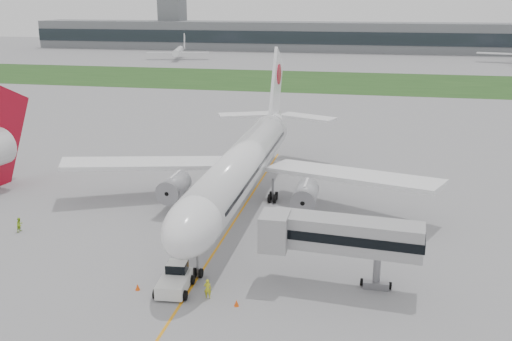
% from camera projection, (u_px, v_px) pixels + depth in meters
% --- Properties ---
extents(ground, '(600.00, 600.00, 0.00)m').
position_uv_depth(ground, '(236.00, 219.00, 67.21)').
color(ground, gray).
rests_on(ground, ground).
extents(apron_markings, '(70.00, 70.00, 0.04)m').
position_uv_depth(apron_markings, '(225.00, 236.00, 62.53)').
color(apron_markings, orange).
rests_on(apron_markings, ground).
extents(grass_strip, '(600.00, 50.00, 0.02)m').
position_uv_depth(grass_strip, '(325.00, 81.00, 179.74)').
color(grass_strip, '#1F451A').
rests_on(grass_strip, ground).
extents(terminal_building, '(320.00, 22.30, 14.00)m').
position_uv_depth(terminal_building, '(345.00, 37.00, 280.76)').
color(terminal_building, slate).
rests_on(terminal_building, ground).
extents(control_tower, '(12.00, 12.00, 56.00)m').
position_uv_depth(control_tower, '(174.00, 48.00, 302.18)').
color(control_tower, slate).
rests_on(control_tower, ground).
extents(airliner, '(48.13, 53.95, 17.88)m').
position_uv_depth(airliner, '(245.00, 162.00, 70.15)').
color(airliner, white).
rests_on(airliner, ground).
extents(pushback_tug, '(3.27, 4.54, 2.22)m').
position_uv_depth(pushback_tug, '(175.00, 279.00, 50.66)').
color(pushback_tug, white).
rests_on(pushback_tug, ground).
extents(jet_bridge, '(14.42, 4.11, 6.60)m').
position_uv_depth(jet_bridge, '(335.00, 235.00, 50.37)').
color(jet_bridge, '#9D9DA0').
rests_on(jet_bridge, ground).
extents(safety_cone_left, '(0.43, 0.43, 0.60)m').
position_uv_depth(safety_cone_left, '(138.00, 287.00, 50.74)').
color(safety_cone_left, '#FE530D').
rests_on(safety_cone_left, ground).
extents(safety_cone_right, '(0.42, 0.42, 0.58)m').
position_uv_depth(safety_cone_right, '(236.00, 303.00, 48.08)').
color(safety_cone_right, '#FE530D').
rests_on(safety_cone_right, ground).
extents(ground_crew_near, '(0.70, 0.51, 1.77)m').
position_uv_depth(ground_crew_near, '(208.00, 289.00, 49.24)').
color(ground_crew_near, gold).
rests_on(ground_crew_near, ground).
extents(ground_crew_far, '(0.72, 0.87, 1.64)m').
position_uv_depth(ground_crew_far, '(20.00, 225.00, 63.37)').
color(ground_crew_far, '#95C420').
rests_on(ground_crew_far, ground).
extents(distant_aircraft_left, '(31.22, 28.92, 10.12)m').
position_uv_depth(distant_aircraft_left, '(178.00, 59.00, 245.05)').
color(distant_aircraft_left, white).
rests_on(distant_aircraft_left, ground).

